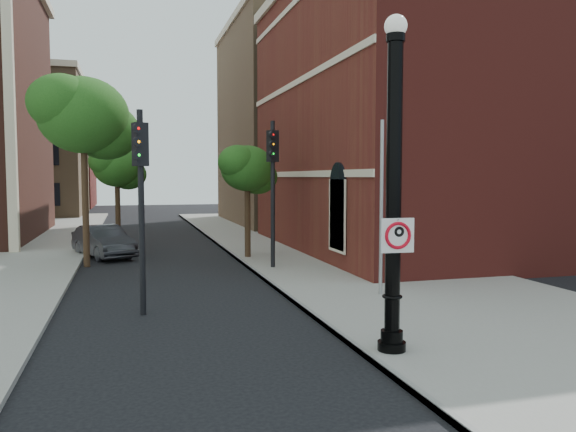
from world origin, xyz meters
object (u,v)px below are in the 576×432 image
object	(u,v)px
lamppost	(393,202)
traffic_signal_right	(273,170)
traffic_signal_left	(141,178)
no_parking_sign	(398,235)
parked_car	(103,241)

from	to	relation	value
lamppost	traffic_signal_right	size ratio (longest dim) A/B	1.18
traffic_signal_left	traffic_signal_right	bearing A→B (deg)	25.60
lamppost	no_parking_sign	bearing A→B (deg)	-85.50
traffic_signal_right	parked_car	bearing A→B (deg)	117.94
parked_car	no_parking_sign	bearing A→B (deg)	-91.57
no_parking_sign	traffic_signal_left	distance (m)	6.58
lamppost	traffic_signal_right	world-z (taller)	lamppost
lamppost	no_parking_sign	size ratio (longest dim) A/B	9.89
parked_car	traffic_signal_right	xyz separation A→B (m)	(6.04, -5.14, 2.95)
traffic_signal_left	traffic_signal_right	xyz separation A→B (m)	(4.69, 5.51, 0.26)
lamppost	traffic_signal_right	bearing A→B (deg)	88.50
traffic_signal_right	lamppost	bearing A→B (deg)	-113.19
no_parking_sign	traffic_signal_left	size ratio (longest dim) A/B	0.13
parked_car	traffic_signal_right	distance (m)	8.46
no_parking_sign	traffic_signal_right	size ratio (longest dim) A/B	0.12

